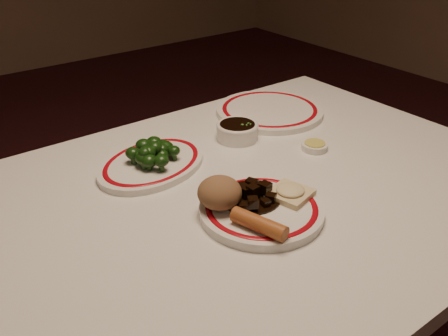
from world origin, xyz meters
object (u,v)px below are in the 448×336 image
Objects in this scene: broccoli_plate at (152,163)px; soy_bowl at (237,132)px; fried_wonton at (290,192)px; broccoli_pile at (153,152)px; stirfry_heap at (252,194)px; main_plate at (261,210)px; rice_mound at (220,193)px; spring_roll at (259,224)px; dining_table at (255,220)px.

broccoli_plate is 0.25m from soy_bowl.
broccoli_plate is at bearing 115.15° from fried_wonton.
broccoli_pile is at bearing 115.06° from fried_wonton.
stirfry_heap is at bearing -123.19° from soy_bowl.
fried_wonton is (0.07, -0.01, 0.02)m from main_plate.
fried_wonton is 0.08m from stirfry_heap.
broccoli_plate is at bearing 106.45° from stirfry_heap.
rice_mound reaches higher than spring_roll.
fried_wonton is at bearing -5.43° from main_plate.
rice_mound is at bearing -161.66° from dining_table.
spring_roll is 0.42m from soy_bowl.
stirfry_heap reaches higher than soy_bowl.
broccoli_pile reaches higher than spring_roll.
stirfry_heap reaches higher than fried_wonton.
broccoli_plate is (-0.07, 0.30, -0.00)m from main_plate.
soy_bowl is (0.25, -0.00, 0.01)m from broccoli_plate.
broccoli_plate is at bearing 92.10° from rice_mound.
dining_table is 11.09× the size of spring_roll.
broccoli_pile reaches higher than stirfry_heap.
rice_mound is 0.65× the size of broccoli_pile.
fried_wonton is 0.33m from broccoli_pile.
broccoli_pile is (-0.07, 0.26, 0.01)m from stirfry_heap.
dining_table is 11.47× the size of soy_bowl.
main_plate is 2.74× the size of spring_roll.
broccoli_pile is (-0.02, 0.35, 0.01)m from spring_roll.
main_plate is at bearing -76.14° from broccoli_plate.
dining_table is 3.63× the size of broccoli_plate.
rice_mound is at bearing -134.21° from soy_bowl.
main_plate is at bearing -125.20° from dining_table.
stirfry_heap is at bearing -12.29° from rice_mound.
broccoli_plate is (-0.01, 0.25, -0.04)m from rice_mound.
dining_table is 0.20m from rice_mound.
spring_roll reaches higher than main_plate.
main_plate is 0.30m from broccoli_plate.
dining_table is 9.07× the size of broccoli_pile.
main_plate is 3.15× the size of fried_wonton.
soy_bowl reaches higher than broccoli_plate.
spring_roll is 0.11m from stirfry_heap.
soy_bowl is at bearing 45.79° from rice_mound.
dining_table is at bearing 43.36° from stirfry_heap.
spring_roll reaches higher than soy_bowl.
dining_table is 0.27m from broccoli_pile.
dining_table is 0.15m from stirfry_heap.
rice_mound is 0.15m from fried_wonton.
stirfry_heap is 0.27m from broccoli_plate.
main_plate is 0.34m from soy_bowl.
broccoli_pile is at bearing 103.62° from main_plate.
broccoli_pile is at bearing -179.77° from soy_bowl.
fried_wonton is (0.13, -0.06, -0.02)m from rice_mound.
soy_bowl is (0.17, 0.26, -0.01)m from stirfry_heap.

